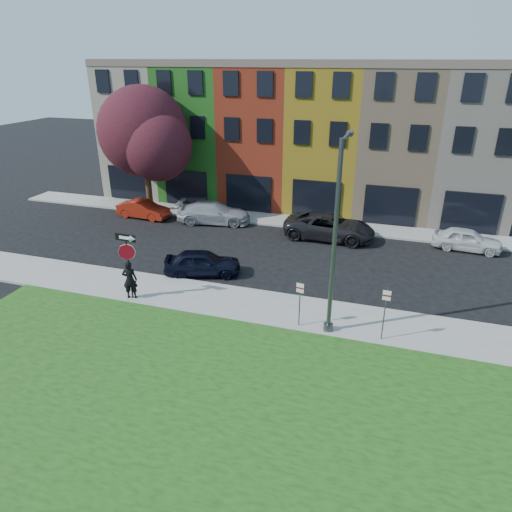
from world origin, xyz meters
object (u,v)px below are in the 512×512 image
(sedan_near, at_px, (202,263))
(street_lamp, at_px, (335,240))
(man, at_px, (130,280))
(stop_sign, at_px, (127,253))

(sedan_near, xyz_separation_m, street_lamp, (7.26, -3.36, 3.43))
(man, bearing_deg, sedan_near, -138.50)
(sedan_near, bearing_deg, street_lamp, -132.77)
(stop_sign, xyz_separation_m, sedan_near, (2.07, 3.59, -1.75))
(stop_sign, height_order, street_lamp, street_lamp)
(sedan_near, relative_size, street_lamp, 0.54)
(man, bearing_deg, stop_sign, 140.00)
(stop_sign, xyz_separation_m, street_lamp, (9.33, 0.23, 1.68))
(street_lamp, bearing_deg, man, -178.06)
(stop_sign, height_order, sedan_near, stop_sign)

